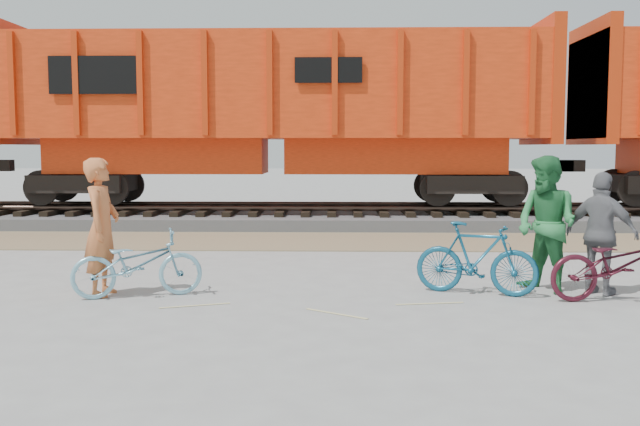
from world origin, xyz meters
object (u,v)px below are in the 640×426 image
Objects in this scene: person_man at (547,224)px; person_woman at (602,234)px; bicycle_teal at (476,258)px; hopper_car_center at (275,109)px; bicycle_maroon at (620,264)px; person_solo at (102,227)px; bicycle_blue at (137,264)px.

person_woman is (0.69, -0.18, -0.11)m from person_man.
hopper_car_center is at bearing 41.16° from bicycle_teal.
hopper_car_center reaches higher than bicycle_maroon.
person_man is at bearing -62.67° from hopper_car_center.
person_solo is at bearing 83.12° from bicycle_maroon.
person_man is at bearing 28.26° from person_woman.
person_man is (1.00, 0.20, 0.45)m from bicycle_teal.
person_woman is at bearing 8.78° from bicycle_maroon.
bicycle_blue is at bearing 113.24° from bicycle_teal.
person_woman is at bearing 40.95° from person_man.
bicycle_blue is at bearing -96.47° from hopper_car_center.
bicycle_blue is at bearing 45.87° from person_woman.
bicycle_teal is 1.72m from person_woman.
hopper_car_center is 8.33× the size of person_woman.
hopper_car_center is 7.56× the size of bicycle_maroon.
person_solo reaches higher than person_woman.
bicycle_maroon is at bearing 19.35° from person_man.
person_solo is at bearing 111.77° from bicycle_teal.
bicycle_teal is (4.59, 0.29, 0.05)m from bicycle_blue.
bicycle_maroon reaches higher than bicycle_blue.
bicycle_maroon is (5.33, -9.36, -2.52)m from hopper_car_center.
bicycle_teal is at bearing -112.92° from person_man.
person_solo is at bearing 44.82° from person_woman.
hopper_car_center is 11.06m from bicycle_maroon.
bicycle_blue is 0.70m from person_solo.
bicycle_maroon is 6.89m from person_solo.
bicycle_maroon is at bearing -60.36° from hopper_car_center.
person_solo is (-1.55, -9.17, -2.07)m from hopper_car_center.
bicycle_maroon is (6.38, -0.09, 0.03)m from bicycle_blue.
hopper_car_center is 8.44× the size of bicycle_teal.
bicycle_maroon is 0.97× the size of person_man.
person_solo is (-6.88, 0.19, 0.45)m from bicycle_maroon.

